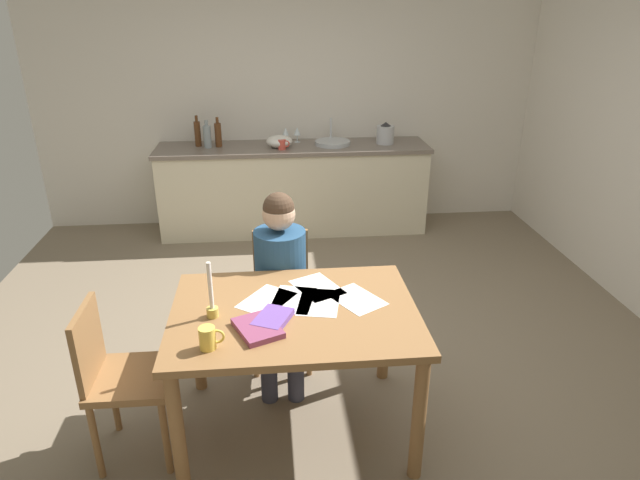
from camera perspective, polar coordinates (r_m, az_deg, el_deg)
name	(u,v)px	position (r m, az deg, el deg)	size (l,w,h in m)	color
ground_plane	(311,350)	(3.95, -0.89, -11.31)	(5.20, 5.20, 0.04)	#7A6B56
wall_back	(290,99)	(5.92, -3.09, 14.32)	(5.20, 0.12, 2.60)	silver
kitchen_counter	(294,188)	(5.76, -2.74, 5.39)	(2.74, 0.64, 0.90)	beige
dining_table	(295,328)	(2.93, -2.62, -9.06)	(1.27, 0.94, 0.76)	olive
chair_at_table	(281,292)	(3.62, -4.02, -5.35)	(0.42, 0.42, 0.87)	olive
person_seated	(280,276)	(3.40, -4.11, -3.73)	(0.33, 0.60, 1.19)	navy
chair_side_empty	(119,375)	(3.04, -20.08, -12.94)	(0.40, 0.40, 0.88)	olive
coffee_mug	(208,338)	(2.60, -11.49, -9.90)	(0.12, 0.08, 0.11)	#F2CC4C
candlestick	(212,302)	(2.82, -11.15, -6.27)	(0.06, 0.06, 0.30)	gold
book_magazine	(258,328)	(2.71, -6.46, -9.05)	(0.18, 0.25, 0.03)	#863C5E
book_cookery	(273,319)	(2.77, -4.91, -8.12)	(0.15, 0.22, 0.03)	#6D48A0
paper_letter	(267,300)	(2.97, -5.52, -6.21)	(0.21, 0.30, 0.00)	white
paper_bill	(293,300)	(2.96, -2.80, -6.18)	(0.21, 0.30, 0.00)	white
paper_envelope	(356,299)	(2.97, 3.76, -6.10)	(0.21, 0.30, 0.00)	white
paper_receipt	(317,287)	(3.08, -0.27, -4.90)	(0.21, 0.30, 0.00)	white
paper_notice	(319,302)	(2.93, -0.12, -6.47)	(0.21, 0.30, 0.00)	white
sink_unit	(333,142)	(5.67, 1.31, 10.06)	(0.36, 0.36, 0.24)	#B2B7BC
bottle_oil	(198,133)	(5.71, -12.55, 10.73)	(0.06, 0.06, 0.31)	#593319
bottle_vinegar	(207,136)	(5.64, -11.59, 10.49)	(0.08, 0.08, 0.27)	#8C999E
bottle_wine_red	(218,134)	(5.65, -10.50, 10.70)	(0.07, 0.07, 0.29)	#593319
mixing_bowl	(279,141)	(5.57, -4.22, 10.15)	(0.26, 0.26, 0.12)	white
stovetop_kettle	(385,134)	(5.74, 6.77, 10.84)	(0.18, 0.18, 0.22)	#B7BABF
wine_glass_near_sink	(297,132)	(5.77, -2.38, 11.14)	(0.07, 0.07, 0.15)	silver
wine_glass_by_kettle	(286,132)	(5.76, -3.58, 11.11)	(0.07, 0.07, 0.15)	silver
teacup_on_counter	(282,144)	(5.48, -3.92, 9.83)	(0.11, 0.08, 0.10)	#D84C3F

